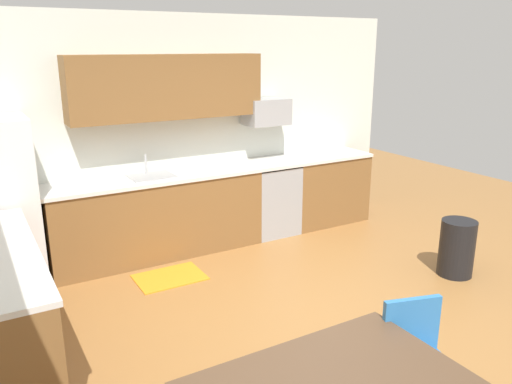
# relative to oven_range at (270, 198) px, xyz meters

# --- Properties ---
(ground_plane) EXTENTS (12.00, 12.00, 0.00)m
(ground_plane) POSITION_rel_oven_range_xyz_m (-0.96, -2.30, -0.46)
(ground_plane) COLOR #9E6B38
(wall_back) EXTENTS (5.80, 0.10, 2.70)m
(wall_back) POSITION_rel_oven_range_xyz_m (-0.96, 0.35, 0.90)
(wall_back) COLOR silver
(wall_back) RESTS_ON ground
(cabinet_run_back) EXTENTS (2.41, 0.60, 0.90)m
(cabinet_run_back) POSITION_rel_oven_range_xyz_m (-1.51, -0.00, -0.01)
(cabinet_run_back) COLOR brown
(cabinet_run_back) RESTS_ON ground
(cabinet_run_back_right) EXTENTS (1.14, 0.60, 0.90)m
(cabinet_run_back_right) POSITION_rel_oven_range_xyz_m (0.87, -0.00, -0.01)
(cabinet_run_back_right) COLOR brown
(cabinet_run_back_right) RESTS_ON ground
(countertop_back) EXTENTS (4.80, 0.64, 0.04)m
(countertop_back) POSITION_rel_oven_range_xyz_m (-0.96, -0.00, 0.46)
(countertop_back) COLOR silver
(countertop_back) RESTS_ON cabinet_run_back
(upper_cabinets_back) EXTENTS (2.20, 0.34, 0.70)m
(upper_cabinets_back) POSITION_rel_oven_range_xyz_m (-1.26, 0.13, 1.44)
(upper_cabinets_back) COLOR brown
(oven_range) EXTENTS (0.60, 0.60, 0.91)m
(oven_range) POSITION_rel_oven_range_xyz_m (0.00, 0.00, 0.00)
(oven_range) COLOR #999BA0
(oven_range) RESTS_ON ground
(microwave) EXTENTS (0.54, 0.36, 0.32)m
(microwave) POSITION_rel_oven_range_xyz_m (-0.00, 0.10, 1.09)
(microwave) COLOR #9EA0A5
(sink_basin) EXTENTS (0.48, 0.40, 0.14)m
(sink_basin) POSITION_rel_oven_range_xyz_m (-1.55, -0.00, 0.42)
(sink_basin) COLOR #A5A8AD
(sink_basin) RESTS_ON countertop_back
(sink_faucet) EXTENTS (0.02, 0.02, 0.24)m
(sink_faucet) POSITION_rel_oven_range_xyz_m (-1.55, 0.18, 0.58)
(sink_faucet) COLOR #B2B5BA
(sink_faucet) RESTS_ON countertop_back
(chair_near_table) EXTENTS (0.50, 0.50, 0.85)m
(chair_near_table) POSITION_rel_oven_range_xyz_m (-1.09, -3.48, 0.05)
(chair_near_table) COLOR #2D72B7
(chair_near_table) RESTS_ON ground
(trash_bin) EXTENTS (0.36, 0.36, 0.60)m
(trash_bin) POSITION_rel_oven_range_xyz_m (1.01, -2.09, -0.16)
(trash_bin) COLOR black
(trash_bin) RESTS_ON ground
(floor_mat) EXTENTS (0.70, 0.50, 0.01)m
(floor_mat) POSITION_rel_oven_range_xyz_m (-1.63, -0.65, -0.45)
(floor_mat) COLOR orange
(floor_mat) RESTS_ON ground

